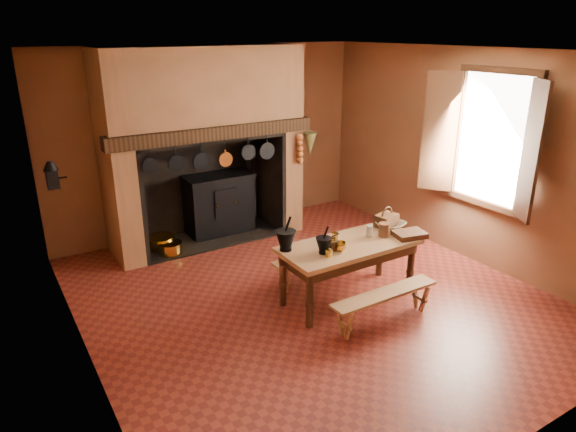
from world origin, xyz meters
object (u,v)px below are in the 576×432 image
object	(u,v)px
iron_range	(219,203)
mixing_bowl	(391,225)
bench_front	(384,300)
wicker_basket	(386,220)
coffee_grinder	(332,244)
work_table	(349,252)

from	to	relation	value
iron_range	mixing_bowl	distance (m)	2.84
bench_front	mixing_bowl	bearing A→B (deg)	45.56
iron_range	wicker_basket	distance (m)	2.77
coffee_grinder	wicker_basket	world-z (taller)	wicker_basket
work_table	coffee_grinder	bearing A→B (deg)	-172.88
bench_front	wicker_basket	distance (m)	1.20
iron_range	coffee_grinder	size ratio (longest dim) A/B	8.95
iron_range	work_table	world-z (taller)	iron_range
mixing_bowl	iron_range	bearing A→B (deg)	113.05
iron_range	bench_front	xyz separation A→B (m)	(0.39, -3.34, -0.21)
work_table	mixing_bowl	xyz separation A→B (m)	(0.72, 0.10, 0.15)
mixing_bowl	coffee_grinder	bearing A→B (deg)	-172.17
wicker_basket	work_table	bearing A→B (deg)	-178.54
work_table	mixing_bowl	size ratio (longest dim) A/B	4.88
iron_range	bench_front	size ratio (longest dim) A/B	1.22
work_table	coffee_grinder	xyz separation A→B (m)	(-0.28, -0.03, 0.18)
mixing_bowl	wicker_basket	xyz separation A→B (m)	(-0.00, 0.08, 0.04)
coffee_grinder	mixing_bowl	xyz separation A→B (m)	(1.00, 0.14, -0.03)
iron_range	work_table	size ratio (longest dim) A/B	0.98
mixing_bowl	wicker_basket	bearing A→B (deg)	90.00
coffee_grinder	mixing_bowl	world-z (taller)	coffee_grinder
bench_front	wicker_basket	bearing A→B (deg)	48.63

